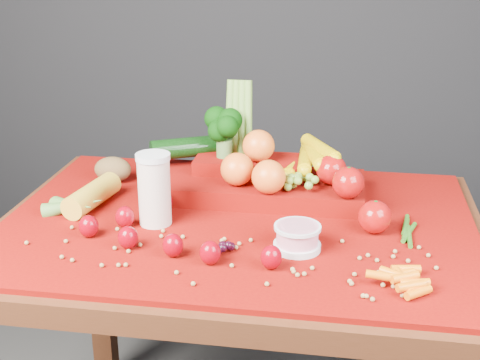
# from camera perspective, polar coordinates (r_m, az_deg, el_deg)

# --- Properties ---
(table) EXTENTS (1.10, 0.80, 0.75)m
(table) POSITION_cam_1_polar(r_m,az_deg,el_deg) (1.56, -0.12, -6.98)
(table) COLOR #371A0C
(table) RESTS_ON ground
(red_cloth) EXTENTS (1.05, 0.75, 0.01)m
(red_cloth) POSITION_cam_1_polar(r_m,az_deg,el_deg) (1.52, -0.12, -3.59)
(red_cloth) COLOR #6F0903
(red_cloth) RESTS_ON table
(milk_glass) EXTENTS (0.08, 0.08, 0.16)m
(milk_glass) POSITION_cam_1_polar(r_m,az_deg,el_deg) (1.47, -7.34, -0.57)
(milk_glass) COLOR beige
(milk_glass) RESTS_ON red_cloth
(yogurt_bowl) EXTENTS (0.10, 0.10, 0.05)m
(yogurt_bowl) POSITION_cam_1_polar(r_m,az_deg,el_deg) (1.37, 4.91, -4.84)
(yogurt_bowl) COLOR silver
(yogurt_bowl) RESTS_ON red_cloth
(strawberry_scatter) EXTENTS (0.44, 0.28, 0.05)m
(strawberry_scatter) POSITION_cam_1_polar(r_m,az_deg,el_deg) (1.40, -6.55, -4.40)
(strawberry_scatter) COLOR #800006
(strawberry_scatter) RESTS_ON red_cloth
(dark_grape_cluster) EXTENTS (0.06, 0.05, 0.03)m
(dark_grape_cluster) POSITION_cam_1_polar(r_m,az_deg,el_deg) (1.35, -1.72, -5.82)
(dark_grape_cluster) COLOR black
(dark_grape_cluster) RESTS_ON red_cloth
(soybean_scatter) EXTENTS (0.84, 0.24, 0.01)m
(soybean_scatter) POSITION_cam_1_polar(r_m,az_deg,el_deg) (1.33, -1.53, -6.66)
(soybean_scatter) COLOR olive
(soybean_scatter) RESTS_ON red_cloth
(corn_ear) EXTENTS (0.21, 0.25, 0.06)m
(corn_ear) POSITION_cam_1_polar(r_m,az_deg,el_deg) (1.59, -13.57, -1.89)
(corn_ear) COLOR gold
(corn_ear) RESTS_ON red_cloth
(potato) EXTENTS (0.10, 0.07, 0.07)m
(potato) POSITION_cam_1_polar(r_m,az_deg,el_deg) (1.76, -10.80, 0.90)
(potato) COLOR brown
(potato) RESTS_ON red_cloth
(baby_carrot_pile) EXTENTS (0.18, 0.17, 0.03)m
(baby_carrot_pile) POSITION_cam_1_polar(r_m,az_deg,el_deg) (1.27, 12.91, -8.19)
(baby_carrot_pile) COLOR orange
(baby_carrot_pile) RESTS_ON red_cloth
(green_bean_pile) EXTENTS (0.14, 0.12, 0.01)m
(green_bean_pile) POSITION_cam_1_polar(r_m,az_deg,el_deg) (1.49, 14.65, -4.22)
(green_bean_pile) COLOR #276116
(green_bean_pile) RESTS_ON red_cloth
(produce_mound) EXTENTS (0.60, 0.38, 0.27)m
(produce_mound) POSITION_cam_1_polar(r_m,az_deg,el_deg) (1.63, 1.98, 0.68)
(produce_mound) COLOR #6F0903
(produce_mound) RESTS_ON red_cloth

